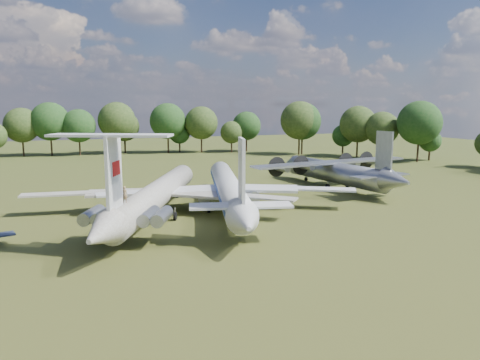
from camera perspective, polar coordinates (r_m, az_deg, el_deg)
name	(u,v)px	position (r m, az deg, el deg)	size (l,w,h in m)	color
ground	(144,223)	(59.92, -11.60, -5.12)	(300.00, 300.00, 0.00)	#2A4316
il62_airliner	(157,199)	(62.30, -10.07, -2.33)	(36.54, 47.50, 4.66)	#BABAB5
tu104_jet	(229,194)	(64.98, -1.40, -1.66)	(35.78, 47.71, 4.77)	white
an12_transport	(335,175)	(84.26, 11.46, 0.61)	(31.30, 34.98, 4.60)	#93959A
person_on_il62	(125,194)	(49.41, -13.90, -1.70)	(0.63, 0.41, 1.72)	#94724B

